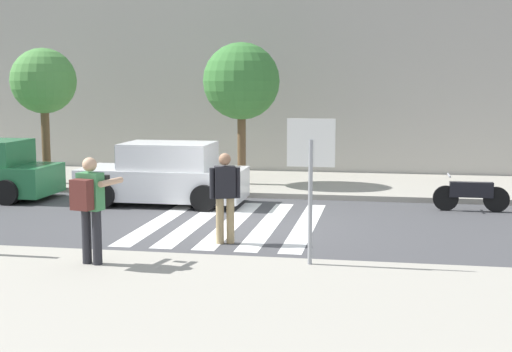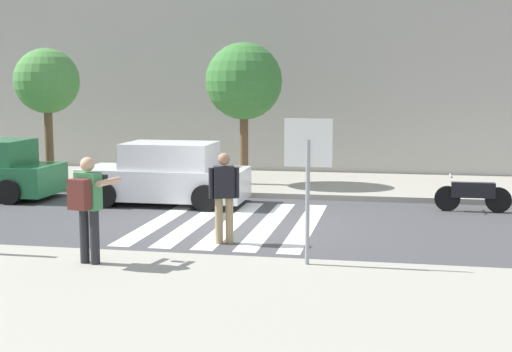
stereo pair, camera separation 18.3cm
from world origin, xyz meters
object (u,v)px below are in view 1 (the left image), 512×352
object	(u,v)px
parked_car_white	(165,175)
motorcycle	(471,194)
pedestrian_crossing	(225,193)
photographer_with_backpack	(90,201)
street_tree_west	(44,82)
stop_sign	(311,159)
street_tree_center	(241,82)

from	to	relation	value
parked_car_white	motorcycle	xyz separation A→B (m)	(7.44, 0.30, -0.31)
pedestrian_crossing	parked_car_white	world-z (taller)	pedestrian_crossing
photographer_with_backpack	street_tree_west	world-z (taller)	street_tree_west
stop_sign	street_tree_center	size ratio (longest dim) A/B	0.58
photographer_with_backpack	parked_car_white	size ratio (longest dim) A/B	0.42
parked_car_white	street_tree_west	distance (m)	5.24
stop_sign	motorcycle	distance (m)	7.06
street_tree_center	motorcycle	bearing A→B (deg)	-23.20
parked_car_white	street_tree_west	world-z (taller)	street_tree_west
street_tree_west	pedestrian_crossing	bearing A→B (deg)	-42.60
street_tree_west	stop_sign	bearing A→B (deg)	-43.09
street_tree_west	parked_car_white	bearing A→B (deg)	-26.36
stop_sign	pedestrian_crossing	xyz separation A→B (m)	(-1.80, 1.79, -0.86)
photographer_with_backpack	street_tree_west	distance (m)	10.10
pedestrian_crossing	motorcycle	world-z (taller)	pedestrian_crossing
photographer_with_backpack	parked_car_white	world-z (taller)	photographer_with_backpack
motorcycle	parked_car_white	bearing A→B (deg)	-177.69
motorcycle	street_tree_center	size ratio (longest dim) A/B	0.44
pedestrian_crossing	street_tree_center	world-z (taller)	street_tree_center
parked_car_white	street_tree_center	world-z (taller)	street_tree_center
street_tree_west	street_tree_center	world-z (taller)	street_tree_center
stop_sign	street_tree_west	xyz separation A→B (m)	(-8.47, 7.92, 1.21)
stop_sign	pedestrian_crossing	distance (m)	2.67
street_tree_center	street_tree_west	bearing A→B (deg)	-171.77
stop_sign	street_tree_center	distance (m)	9.27
photographer_with_backpack	motorcycle	distance (m)	9.52
photographer_with_backpack	pedestrian_crossing	distance (m)	2.95
parked_car_white	street_tree_center	size ratio (longest dim) A/B	1.02
stop_sign	street_tree_center	xyz separation A→B (m)	(-2.87, 8.73, 1.22)
stop_sign	street_tree_west	bearing A→B (deg)	136.91
stop_sign	street_tree_west	distance (m)	11.66
photographer_with_backpack	parked_car_white	distance (m)	6.54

